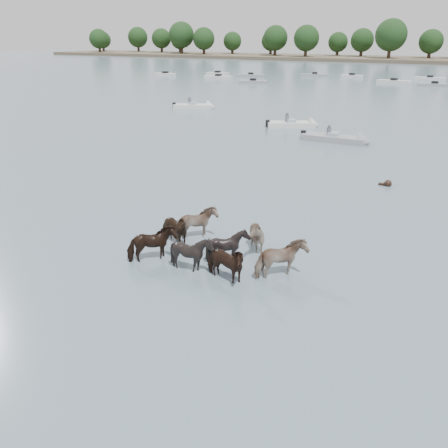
% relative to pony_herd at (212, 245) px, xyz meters
% --- Properties ---
extents(ground, '(400.00, 400.00, 0.00)m').
position_rel_pony_herd_xyz_m(ground, '(1.19, -0.01, -0.62)').
color(ground, slate).
rests_on(ground, ground).
extents(shoreline, '(160.00, 30.00, 1.00)m').
position_rel_pony_herd_xyz_m(shoreline, '(-68.81, 149.99, -0.12)').
color(shoreline, '#4C4233').
rests_on(shoreline, ground).
extents(pony_herd, '(6.79, 4.52, 1.56)m').
position_rel_pony_herd_xyz_m(pony_herd, '(0.00, 0.00, 0.00)').
color(pony_herd, black).
rests_on(pony_herd, ground).
extents(swimming_pony, '(0.72, 0.44, 0.44)m').
position_rel_pony_herd_xyz_m(swimming_pony, '(4.27, 12.88, -0.52)').
color(swimming_pony, black).
rests_on(swimming_pony, ground).
extents(motorboat_a, '(4.95, 3.68, 1.92)m').
position_rel_pony_herd_xyz_m(motorboat_a, '(-6.17, 27.80, -0.39)').
color(motorboat_a, silver).
rests_on(motorboat_a, ground).
extents(motorboat_b, '(5.67, 1.69, 1.92)m').
position_rel_pony_herd_xyz_m(motorboat_b, '(-0.87, 23.11, -0.39)').
color(motorboat_b, gray).
rests_on(motorboat_b, ground).
extents(motorboat_f, '(5.00, 3.30, 1.92)m').
position_rel_pony_herd_xyz_m(motorboat_f, '(-20.20, 33.52, -0.39)').
color(motorboat_f, silver).
rests_on(motorboat_f, ground).
extents(distant_flotilla, '(102.98, 28.85, 0.93)m').
position_rel_pony_herd_xyz_m(distant_flotilla, '(0.98, 77.29, -0.36)').
color(distant_flotilla, silver).
rests_on(distant_flotilla, ground).
extents(treeline, '(149.57, 21.38, 12.34)m').
position_rel_pony_herd_xyz_m(treeline, '(-63.97, 149.69, 5.92)').
color(treeline, '#382619').
rests_on(treeline, ground).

